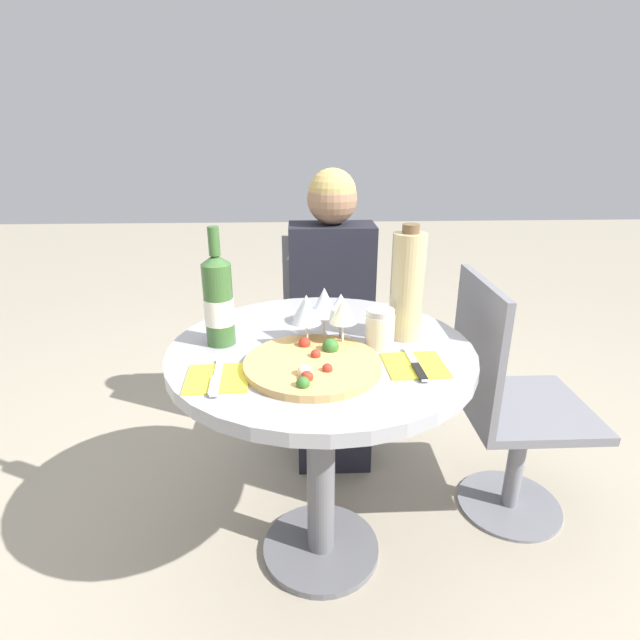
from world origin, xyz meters
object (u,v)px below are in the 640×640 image
object	(u,v)px
seated_diner	(332,329)
pizza_large	(313,364)
chair_behind_diner	(330,342)
wine_bottle	(218,301)
tall_carafe	(407,286)
dining_table	(321,392)
chair_empty_side	(506,408)

from	to	relation	value
seated_diner	pizza_large	size ratio (longest dim) A/B	3.35
chair_behind_diner	pizza_large	world-z (taller)	chair_behind_diner
wine_bottle	tall_carafe	world-z (taller)	wine_bottle
dining_table	chair_behind_diner	size ratio (longest dim) A/B	0.97
seated_diner	chair_empty_side	bearing A→B (deg)	141.75
chair_behind_diner	chair_empty_side	size ratio (longest dim) A/B	1.00
wine_bottle	chair_empty_side	bearing A→B (deg)	8.97
chair_behind_diner	tall_carafe	size ratio (longest dim) A/B	2.66
chair_empty_side	tall_carafe	xyz separation A→B (m)	(-0.39, -0.12, 0.48)
pizza_large	chair_empty_side	bearing A→B (deg)	25.20
seated_diner	chair_empty_side	distance (m)	0.73
chair_behind_diner	wine_bottle	xyz separation A→B (m)	(-0.35, -0.72, 0.45)
dining_table	wine_bottle	xyz separation A→B (m)	(-0.28, 0.04, 0.27)
dining_table	chair_empty_side	bearing A→B (deg)	15.79
dining_table	pizza_large	world-z (taller)	pizza_large
wine_bottle	tall_carafe	distance (m)	0.52
chair_behind_diner	seated_diner	distance (m)	0.18
tall_carafe	chair_empty_side	bearing A→B (deg)	16.98
tall_carafe	pizza_large	bearing A→B (deg)	-144.55
seated_diner	wine_bottle	xyz separation A→B (m)	(-0.35, -0.59, 0.33)
seated_diner	dining_table	bearing A→B (deg)	83.26
chair_behind_diner	pizza_large	xyz separation A→B (m)	(-0.10, -0.89, 0.33)
chair_behind_diner	tall_carafe	bearing A→B (deg)	103.60
chair_empty_side	tall_carafe	distance (m)	0.63
seated_diner	tall_carafe	xyz separation A→B (m)	(0.17, -0.56, 0.36)
seated_diner	pizza_large	distance (m)	0.79
tall_carafe	dining_table	bearing A→B (deg)	-166.16
chair_behind_diner	tall_carafe	world-z (taller)	tall_carafe
wine_bottle	dining_table	bearing A→B (deg)	-7.32
dining_table	pizza_large	bearing A→B (deg)	-101.34
dining_table	chair_behind_diner	world-z (taller)	chair_behind_diner
chair_behind_diner	seated_diner	size ratio (longest dim) A/B	0.75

